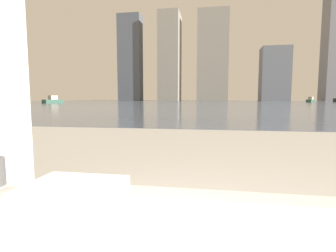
# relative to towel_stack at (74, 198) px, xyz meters

# --- Properties ---
(towel_stack) EXTENTS (0.26, 0.21, 0.08)m
(towel_stack) POSITION_rel_towel_stack_xyz_m (0.00, 0.00, 0.00)
(towel_stack) COLOR white
(towel_stack) RESTS_ON bathtub
(harbor_water) EXTENTS (180.00, 110.00, 0.01)m
(harbor_water) POSITION_rel_towel_stack_xyz_m (0.09, 61.29, -0.53)
(harbor_water) COLOR slate
(harbor_water) RESTS_ON ground_plane
(harbor_boat_1) EXTENTS (2.62, 4.09, 1.45)m
(harbor_boat_1) POSITION_rel_towel_stack_xyz_m (-29.64, 44.95, -0.01)
(harbor_boat_1) COLOR #335647
(harbor_boat_1) RESTS_ON harbor_water
(harbor_boat_2) EXTENTS (3.04, 3.66, 1.34)m
(harbor_boat_2) POSITION_rel_towel_stack_xyz_m (24.61, 70.52, -0.05)
(harbor_boat_2) COLOR #335647
(harbor_boat_2) RESTS_ON harbor_water
(skyline_tower_0) EXTENTS (10.41, 6.15, 38.71)m
(skyline_tower_0) POSITION_rel_towel_stack_xyz_m (-37.40, 117.29, 18.82)
(skyline_tower_0) COLOR #4C515B
(skyline_tower_0) RESTS_ON ground_plane
(skyline_tower_1) EXTENTS (9.03, 12.52, 38.38)m
(skyline_tower_1) POSITION_rel_towel_stack_xyz_m (-18.96, 117.29, 18.66)
(skyline_tower_1) COLOR gray
(skyline_tower_1) RESTS_ON ground_plane
(skyline_tower_2) EXTENTS (13.28, 7.13, 38.83)m
(skyline_tower_2) POSITION_rel_towel_stack_xyz_m (-0.05, 117.29, 18.88)
(skyline_tower_2) COLOR gray
(skyline_tower_2) RESTS_ON ground_plane
(skyline_tower_3) EXTENTS (11.49, 9.17, 22.29)m
(skyline_tower_3) POSITION_rel_towel_stack_xyz_m (25.82, 117.29, 10.61)
(skyline_tower_3) COLOR slate
(skyline_tower_3) RESTS_ON ground_plane
(skyline_tower_4) EXTENTS (6.25, 8.65, 43.68)m
(skyline_tower_4) POSITION_rel_towel_stack_xyz_m (47.63, 117.29, 21.31)
(skyline_tower_4) COLOR slate
(skyline_tower_4) RESTS_ON ground_plane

